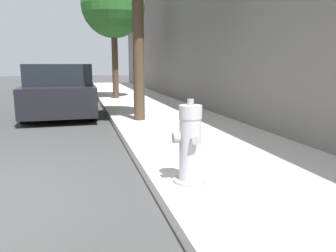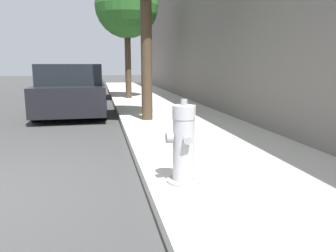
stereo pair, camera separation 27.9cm
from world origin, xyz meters
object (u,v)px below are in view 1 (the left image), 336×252
(parked_car_mid, at_px, (66,81))
(street_tree_far, at_px, (113,6))
(fire_hydrant, at_px, (190,145))
(parked_car_near, at_px, (61,91))

(parked_car_mid, relative_size, street_tree_far, 1.00)
(parked_car_mid, bearing_deg, fire_hydrant, -82.14)
(parked_car_near, distance_m, parked_car_mid, 5.84)
(fire_hydrant, height_order, street_tree_far, street_tree_far)
(parked_car_mid, height_order, street_tree_far, street_tree_far)
(street_tree_far, bearing_deg, parked_car_mid, 124.44)
(fire_hydrant, xyz_separation_m, parked_car_near, (-1.63, 6.41, 0.13))
(parked_car_mid, distance_m, street_tree_far, 4.44)
(parked_car_near, height_order, street_tree_far, street_tree_far)
(parked_car_near, distance_m, street_tree_far, 4.56)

